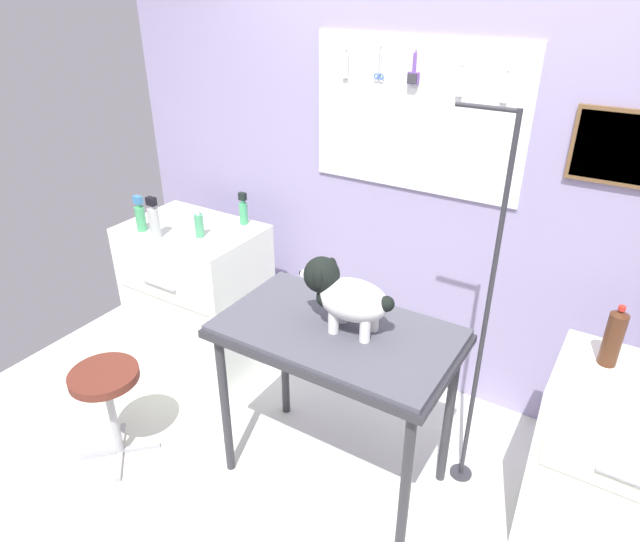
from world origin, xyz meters
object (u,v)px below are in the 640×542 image
Objects in this scene: grooming_arm at (482,333)px; soda_bottle at (613,337)px; cabinet_right at (622,468)px; grooming_table at (337,345)px; dog at (344,295)px; counter_left at (198,295)px; shampoo_bottle at (154,221)px; stool at (107,388)px.

grooming_arm is 0.51m from soda_bottle.
grooming_table is at bearing -165.53° from cabinet_right.
dog is 1.08m from soda_bottle.
counter_left is (-1.79, 0.08, -0.40)m from grooming_arm.
shampoo_bottle is (-1.85, -0.13, 0.17)m from grooming_arm.
soda_bottle is at bearing 6.45° from grooming_arm.
dog is at bearing -159.79° from soda_bottle.
dog is (0.02, 0.01, 0.26)m from grooming_table.
dog is 1.37m from cabinet_right.
grooming_table is 3.94× the size of soda_bottle.
dog is 0.47× the size of counter_left.
cabinet_right is (1.18, 0.30, -0.62)m from dog.
shampoo_bottle is at bearing -106.25° from counter_left.
soda_bottle reaches higher than counter_left.
grooming_table is 0.58× the size of grooming_arm.
grooming_table reaches higher than cabinet_right.
dog is 1.82× the size of shampoo_bottle.
grooming_arm is at bearing -173.55° from soda_bottle.
shampoo_bottle is (-1.33, 0.19, -0.02)m from dog.
soda_bottle is (2.08, 0.87, 0.55)m from stool.
grooming_table is 1.30m from cabinet_right.
soda_bottle is at bearing 20.39° from grooming_table.
grooming_arm is at bearing 31.27° from grooming_table.
counter_left is at bearing 177.44° from grooming_arm.
grooming_arm is at bearing -2.56° from counter_left.
counter_left is at bearing 161.75° from grooming_table.
counter_left is at bearing 179.40° from soda_bottle.
shampoo_bottle is at bearing -175.45° from soda_bottle.
grooming_table is 1.15× the size of counter_left.
grooming_table is 1.24× the size of cabinet_right.
cabinet_right is at bearing -24.27° from soda_bottle.
counter_left is at bearing 73.75° from shampoo_bottle.
grooming_arm is 3.42× the size of stool.
counter_left is at bearing 103.18° from stool.
grooming_table reaches higher than stool.
grooming_arm is 0.79m from cabinet_right.
soda_bottle is at bearing -0.60° from counter_left.
shampoo_bottle reaches higher than stool.
grooming_table is at bearing -18.25° from counter_left.
counter_left is 2.34m from soda_bottle.
stool is 2.21× the size of shampoo_bottle.
grooming_arm is 2.13× the size of cabinet_right.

